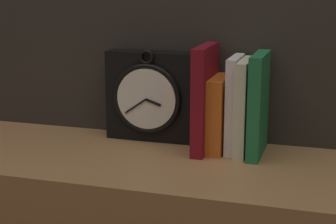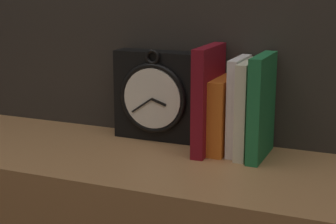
# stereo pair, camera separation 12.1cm
# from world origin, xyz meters

# --- Properties ---
(clock) EXTENTS (0.22, 0.07, 0.23)m
(clock) POSITION_xyz_m (-0.09, 0.14, 0.96)
(clock) COLOR black
(clock) RESTS_ON bookshelf
(book_slot0_maroon) EXTENTS (0.03, 0.16, 0.24)m
(book_slot0_maroon) POSITION_xyz_m (0.06, 0.10, 0.97)
(book_slot0_maroon) COLOR maroon
(book_slot0_maroon) RESTS_ON bookshelf
(book_slot1_orange) EXTENTS (0.04, 0.13, 0.17)m
(book_slot1_orange) POSITION_xyz_m (0.09, 0.11, 0.94)
(book_slot1_orange) COLOR orange
(book_slot1_orange) RESTS_ON bookshelf
(book_slot2_white) EXTENTS (0.02, 0.12, 0.22)m
(book_slot2_white) POSITION_xyz_m (0.12, 0.12, 0.96)
(book_slot2_white) COLOR white
(book_slot2_white) RESTS_ON bookshelf
(book_slot3_cream) EXTENTS (0.02, 0.14, 0.21)m
(book_slot3_cream) POSITION_xyz_m (0.15, 0.11, 0.96)
(book_slot3_cream) COLOR beige
(book_slot3_cream) RESTS_ON bookshelf
(book_slot4_green) EXTENTS (0.03, 0.15, 0.23)m
(book_slot4_green) POSITION_xyz_m (0.18, 0.10, 0.97)
(book_slot4_green) COLOR #1E6D3C
(book_slot4_green) RESTS_ON bookshelf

